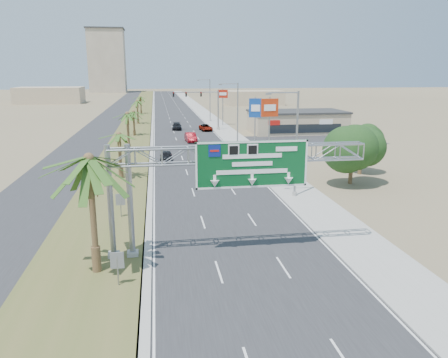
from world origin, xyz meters
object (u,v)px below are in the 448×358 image
Objects in this scene: palm_near at (89,159)px; sign_gantry at (227,163)px; store_building at (297,122)px; car_far at (177,126)px; pole_sign_blue at (255,110)px; pole_sign_red_near at (270,111)px; pole_sign_red_far at (223,97)px; car_left_lane at (166,156)px; signal_mast at (208,106)px; car_mid_lane at (191,137)px; car_right_lane at (206,128)px.

sign_gantry is at bearing 13.32° from palm_near.
store_building reaches higher than car_far.
pole_sign_blue is at bearing 74.78° from sign_gantry.
car_far is 35.32m from pole_sign_red_near.
pole_sign_red_far is at bearing 132.32° from store_building.
car_left_lane is at bearing -136.34° from store_building.
pole_sign_red_far reaches higher than pole_sign_blue.
pole_sign_blue reaches higher than store_building.
car_left_lane is 18.71m from pole_sign_blue.
car_mid_lane is at bearing -108.16° from signal_mast.
pole_sign_blue is (5.75, -19.60, 5.13)m from car_right_lane.
store_building reaches higher than car_left_lane.
sign_gantry is 2.08× the size of pole_sign_red_far.
car_left_lane is 16.96m from car_mid_lane.
pole_sign_blue reaches higher than car_left_lane.
sign_gantry is at bearing -87.14° from car_far.
car_right_lane is (5.59, 61.29, -5.42)m from sign_gantry.
signal_mast is 4.33m from car_right_lane.
pole_sign_red_near reaches higher than pole_sign_red_far.
pole_sign_red_near is at bearing -115.85° from store_building.
car_far is (-23.22, 7.83, -1.31)m from store_building.
car_far is 25.53m from pole_sign_blue.
sign_gantry is 1.63× the size of signal_mast.
pole_sign_red_far is (18.55, 71.89, -0.59)m from palm_near.
palm_near is at bearing -96.77° from car_left_lane.
car_right_lane is at bearing -21.74° from car_far.
pole_sign_red_far reaches higher than car_right_lane.
car_right_lane is at bearing -119.10° from pole_sign_red_far.
pole_sign_red_near is (18.98, 32.78, -0.38)m from palm_near.
signal_mast is at bearing 68.01° from car_mid_lane.
sign_gantry is at bearing -105.22° from pole_sign_blue.
car_right_lane is at bearing -130.37° from signal_mast.
pole_sign_red_near reaches higher than sign_gantry.
car_far is (-0.16, 63.90, -5.37)m from sign_gantry.
signal_mast is 0.57× the size of store_building.
car_mid_lane reaches higher than car_far.
pole_sign_red_far is at bearing 64.46° from car_mid_lane.
palm_near is 50.58m from car_mid_lane.
pole_sign_red_far is at bearing 62.15° from signal_mast.
car_right_lane is 11.45m from pole_sign_red_far.
pole_sign_blue is 0.97× the size of pole_sign_red_far.
pole_sign_red_far is (-0.92, 28.27, 0.57)m from pole_sign_blue.
car_left_lane is 15.20m from pole_sign_red_near.
car_mid_lane is 24.96m from pole_sign_red_far.
palm_near is 33.91m from car_left_lane.
car_left_lane is 31.50m from car_right_lane.
sign_gantry is at bearing -98.47° from pole_sign_red_far.
sign_gantry is at bearing -95.74° from signal_mast.
pole_sign_blue is (11.34, 41.69, -0.29)m from sign_gantry.
car_right_lane is 0.59× the size of pole_sign_blue.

